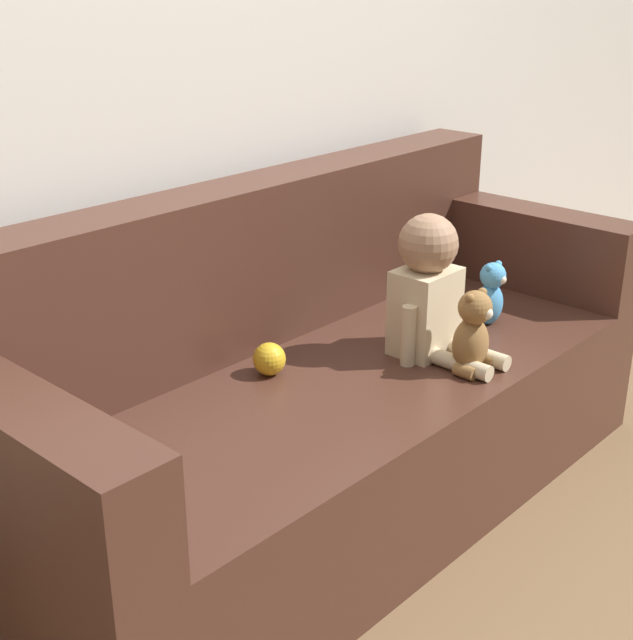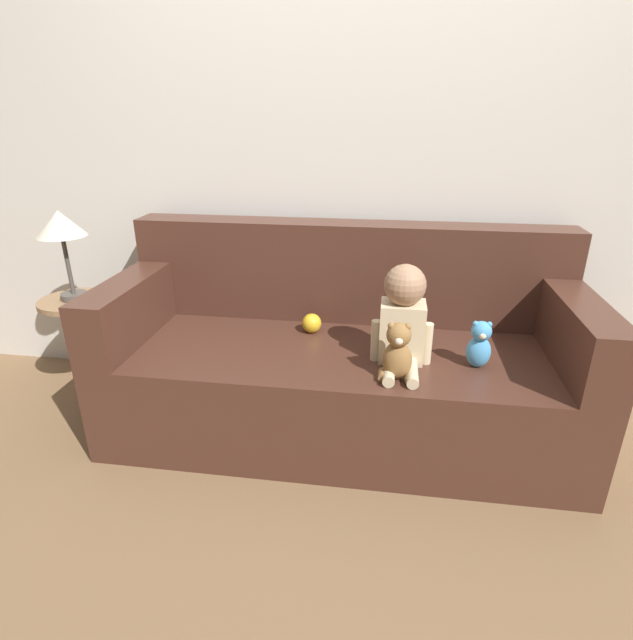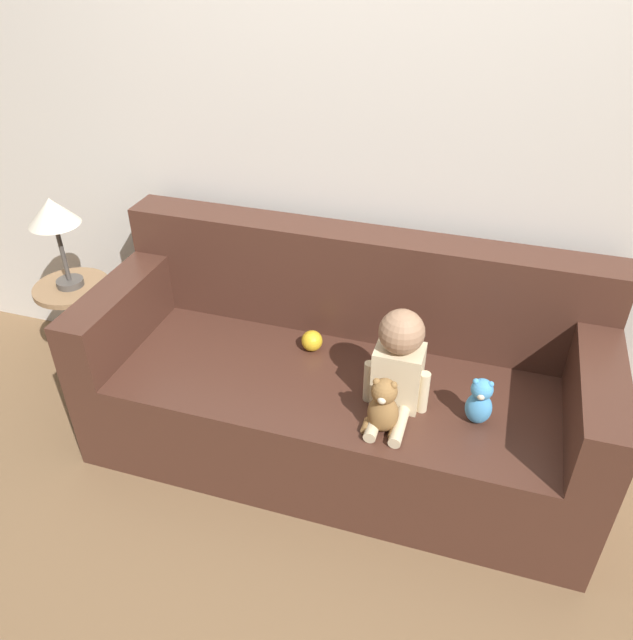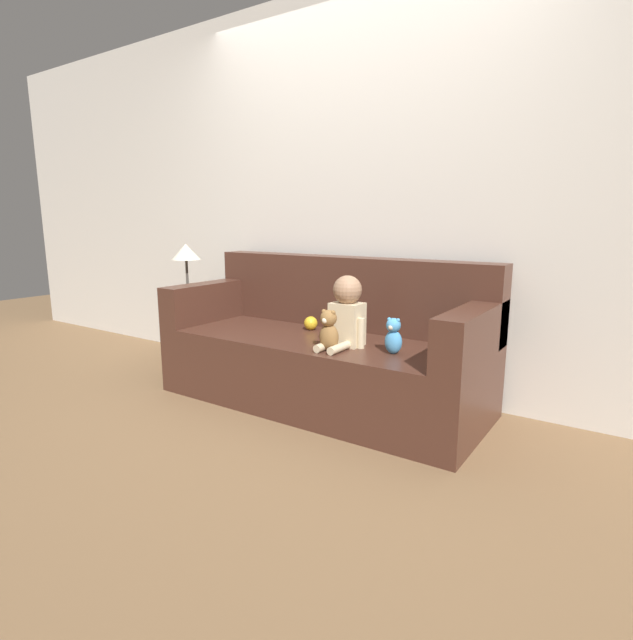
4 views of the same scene
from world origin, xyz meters
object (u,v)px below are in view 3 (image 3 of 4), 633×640
object	(u,v)px
person_baby	(398,363)
side_table	(61,249)
plush_toy_side	(480,402)
couch	(342,384)
toy_ball	(312,341)
teddy_bear_brown	(383,407)

from	to	relation	value
person_baby	side_table	bearing A→B (deg)	171.34
plush_toy_side	side_table	size ratio (longest dim) A/B	0.21
couch	toy_ball	world-z (taller)	couch
person_baby	side_table	distance (m)	1.58
toy_ball	side_table	distance (m)	1.19
plush_toy_side	couch	bearing A→B (deg)	161.35
couch	teddy_bear_brown	bearing A→B (deg)	-54.47
couch	toy_ball	xyz separation A→B (m)	(-0.15, 0.05, 0.15)
toy_ball	person_baby	bearing A→B (deg)	-29.39
toy_ball	plush_toy_side	bearing A→B (deg)	-18.82
teddy_bear_brown	plush_toy_side	bearing A→B (deg)	24.29
plush_toy_side	toy_ball	distance (m)	0.74
plush_toy_side	side_table	xyz separation A→B (m)	(-1.86, 0.25, 0.19)
plush_toy_side	side_table	bearing A→B (deg)	172.30
person_baby	plush_toy_side	xyz separation A→B (m)	(0.30, -0.01, -0.09)
couch	plush_toy_side	world-z (taller)	couch
plush_toy_side	side_table	world-z (taller)	side_table
couch	teddy_bear_brown	world-z (taller)	couch
person_baby	teddy_bear_brown	xyz separation A→B (m)	(-0.02, -0.16, -0.08)
toy_ball	side_table	xyz separation A→B (m)	(-1.17, 0.01, 0.24)
person_baby	teddy_bear_brown	world-z (taller)	person_baby
person_baby	teddy_bear_brown	bearing A→B (deg)	-95.83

